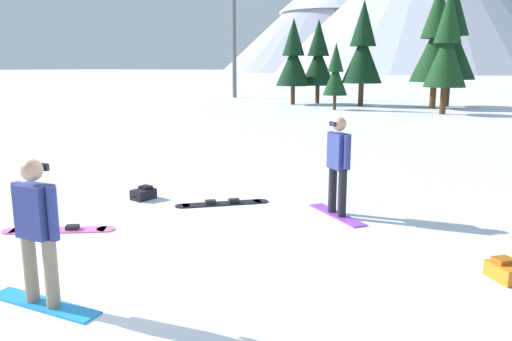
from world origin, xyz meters
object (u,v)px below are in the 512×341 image
(backpack_orange, at_px, (506,271))
(snowboarder_foreground, at_px, (37,230))
(loose_snowboard_near_left, at_px, (222,203))
(pine_tree_tall, at_px, (451,39))
(loose_snowboard_far_spare, at_px, (58,230))
(backpack_black, at_px, (144,194))
(pine_tree_twin, at_px, (437,41))
(pine_tree_leaning, at_px, (363,49))
(pine_tree_broad, at_px, (318,58))
(pine_tree_slender, at_px, (335,73))
(snowboarder_midground, at_px, (338,164))
(ski_lift_tower, at_px, (234,35))
(pine_tree_short, at_px, (293,58))
(pine_tree_young, at_px, (447,47))

(backpack_orange, bearing_deg, snowboarder_foreground, -145.09)
(loose_snowboard_near_left, bearing_deg, pine_tree_tall, 89.26)
(loose_snowboard_far_spare, distance_m, backpack_black, 2.24)
(pine_tree_twin, bearing_deg, pine_tree_leaning, 178.90)
(backpack_black, height_order, pine_tree_broad, pine_tree_broad)
(pine_tree_tall, bearing_deg, pine_tree_slender, -133.14)
(snowboarder_midground, distance_m, loose_snowboard_far_spare, 4.83)
(pine_tree_leaning, relative_size, ski_lift_tower, 0.75)
(loose_snowboard_far_spare, height_order, backpack_orange, backpack_orange)
(pine_tree_short, bearing_deg, snowboarder_foreground, -71.51)
(loose_snowboard_far_spare, height_order, pine_tree_tall, pine_tree_tall)
(pine_tree_twin, height_order, pine_tree_leaning, pine_tree_twin)
(pine_tree_tall, bearing_deg, pine_tree_twin, -101.40)
(backpack_orange, bearing_deg, pine_tree_slender, 113.74)
(snowboarder_foreground, bearing_deg, loose_snowboard_near_left, 95.66)
(pine_tree_short, bearing_deg, snowboarder_midground, -64.78)
(pine_tree_tall, bearing_deg, backpack_orange, -81.14)
(pine_tree_twin, xyz_separation_m, pine_tree_young, (1.13, -3.77, -0.46))
(backpack_black, bearing_deg, pine_tree_slender, 99.47)
(backpack_black, xyz_separation_m, pine_tree_short, (-7.88, 25.54, 3.12))
(snowboarder_foreground, height_order, pine_tree_young, pine_tree_young)
(pine_tree_broad, xyz_separation_m, pine_tree_slender, (2.91, -4.63, -1.01))
(pine_tree_young, height_order, ski_lift_tower, ski_lift_tower)
(loose_snowboard_far_spare, distance_m, pine_tree_broad, 30.40)
(snowboarder_foreground, bearing_deg, pine_tree_twin, 91.09)
(pine_tree_slender, bearing_deg, backpack_black, -80.53)
(pine_tree_short, bearing_deg, backpack_orange, -61.37)
(pine_tree_broad, height_order, ski_lift_tower, ski_lift_tower)
(backpack_black, relative_size, pine_tree_slender, 0.13)
(backpack_black, bearing_deg, pine_tree_young, 83.39)
(pine_tree_broad, distance_m, pine_tree_leaning, 3.61)
(backpack_orange, distance_m, pine_tree_tall, 30.39)
(pine_tree_leaning, bearing_deg, pine_tree_broad, 165.99)
(backpack_orange, distance_m, pine_tree_leaning, 29.30)
(pine_tree_twin, distance_m, pine_tree_leaning, 4.71)
(snowboarder_midground, height_order, loose_snowboard_far_spare, snowboarder_midground)
(loose_snowboard_far_spare, height_order, pine_tree_broad, pine_tree_broad)
(ski_lift_tower, bearing_deg, pine_tree_twin, -15.10)
(snowboarder_foreground, distance_m, pine_tree_slender, 27.43)
(loose_snowboard_far_spare, bearing_deg, pine_tree_slender, 98.86)
(backpack_black, bearing_deg, backpack_orange, -8.61)
(pine_tree_broad, height_order, pine_tree_young, pine_tree_young)
(loose_snowboard_near_left, distance_m, ski_lift_tower, 35.49)
(backpack_black, bearing_deg, snowboarder_foreground, -63.73)
(loose_snowboard_near_left, relative_size, pine_tree_young, 0.23)
(loose_snowboard_near_left, height_order, pine_tree_leaning, pine_tree_leaning)
(pine_tree_tall, distance_m, ski_lift_tower, 17.86)
(backpack_black, relative_size, ski_lift_tower, 0.06)
(snowboarder_foreground, distance_m, pine_tree_twin, 30.63)
(snowboarder_midground, height_order, pine_tree_tall, pine_tree_tall)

